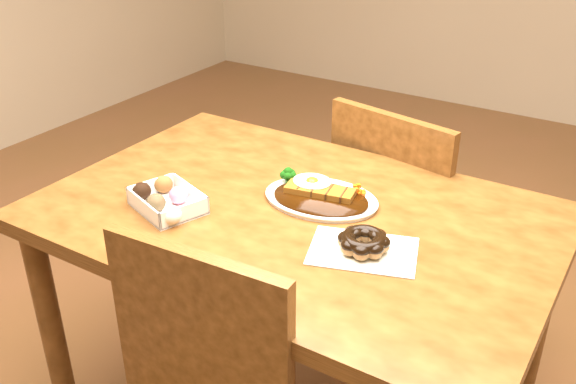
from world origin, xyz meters
The scene contains 5 objects.
table centered at (0.00, 0.00, 0.65)m, with size 1.20×0.80×0.75m.
chair_far centered at (0.08, 0.54, 0.48)m, with size 0.49×0.49×0.87m.
katsu_curry_plate centered at (0.03, 0.07, 0.76)m, with size 0.30×0.23×0.06m.
donut_box centered at (-0.26, -0.15, 0.77)m, with size 0.20×0.18×0.05m.
pon_de_ring centered at (0.22, -0.08, 0.77)m, with size 0.26×0.22×0.04m.
Camera 1 is at (0.69, -1.13, 1.49)m, focal length 40.00 mm.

